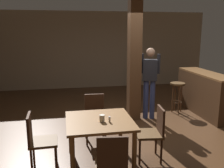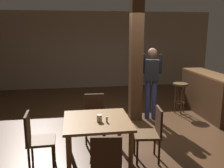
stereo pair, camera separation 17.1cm
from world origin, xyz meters
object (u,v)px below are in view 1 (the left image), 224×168
object	(u,v)px
napkin_cup	(102,118)
bar_counter	(202,93)
chair_south	(112,162)
bar_stool_near	(177,90)
dining_table	(99,126)
chair_north	(95,115)
standing_person	(150,78)
chair_west	(38,139)
salt_shaker	(110,119)
chair_east	(153,131)

from	to	relation	value
napkin_cup	bar_counter	distance (m)	3.60
chair_south	bar_stool_near	size ratio (longest dim) A/B	1.14
dining_table	bar_stool_near	size ratio (longest dim) A/B	1.32
chair_north	standing_person	distance (m)	1.81
chair_west	salt_shaker	bearing A→B (deg)	-6.93
bar_counter	bar_stool_near	xyz separation A→B (m)	(-0.58, 0.23, 0.06)
salt_shaker	bar_stool_near	xyz separation A→B (m)	(2.24, 2.35, -0.20)
dining_table	bar_stool_near	distance (m)	3.25
chair_south	chair_west	world-z (taller)	same
chair_south	chair_north	xyz separation A→B (m)	(0.02, 1.80, 0.00)
salt_shaker	bar_stool_near	size ratio (longest dim) A/B	0.11
chair_east	napkin_cup	bearing A→B (deg)	-176.55
chair_north	bar_stool_near	world-z (taller)	chair_north
dining_table	chair_east	size ratio (longest dim) A/B	1.16
dining_table	chair_west	world-z (taller)	chair_west
dining_table	standing_person	bearing A→B (deg)	51.61
chair_north	salt_shaker	xyz separation A→B (m)	(0.10, -1.04, 0.28)
chair_north	bar_stool_near	size ratio (longest dim) A/B	1.14
dining_table	salt_shaker	world-z (taller)	salt_shaker
chair_north	standing_person	xyz separation A→B (m)	(1.45, 0.97, 0.50)
napkin_cup	standing_person	bearing A→B (deg)	53.43
napkin_cup	salt_shaker	distance (m)	0.12
chair_north	napkin_cup	bearing A→B (deg)	-90.72
chair_north	bar_counter	bearing A→B (deg)	20.25
chair_north	dining_table	bearing A→B (deg)	-92.63
chair_south	salt_shaker	xyz separation A→B (m)	(0.11, 0.76, 0.28)
chair_north	bar_stool_near	xyz separation A→B (m)	(2.34, 1.31, 0.09)
dining_table	chair_east	bearing A→B (deg)	-2.34
bar_counter	bar_stool_near	world-z (taller)	bar_counter
dining_table	napkin_cup	xyz separation A→B (m)	(0.03, -0.09, 0.17)
chair_south	napkin_cup	world-z (taller)	chair_south
chair_south	salt_shaker	distance (m)	0.82
chair_west	standing_person	distance (m)	3.11
chair_north	standing_person	world-z (taller)	standing_person
chair_east	salt_shaker	xyz separation A→B (m)	(-0.75, -0.09, 0.28)
dining_table	chair_north	world-z (taller)	chair_north
chair_east	standing_person	world-z (taller)	standing_person
chair_south	dining_table	bearing A→B (deg)	91.55
chair_east	bar_counter	bearing A→B (deg)	44.31
standing_person	napkin_cup	bearing A→B (deg)	-126.57
chair_south	bar_stool_near	xyz separation A→B (m)	(2.36, 3.11, 0.09)
chair_south	chair_east	size ratio (longest dim) A/B	1.00
chair_south	chair_east	bearing A→B (deg)	44.71
chair_north	salt_shaker	bearing A→B (deg)	-84.67
chair_west	standing_person	world-z (taller)	standing_person
chair_south	napkin_cup	distance (m)	0.86
chair_south	salt_shaker	size ratio (longest dim) A/B	9.99
standing_person	chair_west	bearing A→B (deg)	-142.34
dining_table	napkin_cup	world-z (taller)	napkin_cup
bar_stool_near	standing_person	bearing A→B (deg)	-159.33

